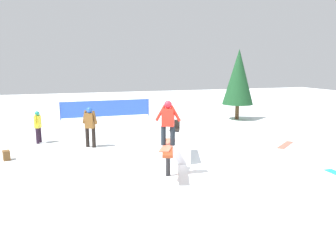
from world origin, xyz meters
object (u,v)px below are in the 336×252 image
object	(u,v)px
main_rider_on_rail	(168,124)
bystander_yellow	(38,125)
pine_tree_far	(238,77)
backpack_on_snow	(6,155)
loose_snowboard_coral	(285,145)
folding_chair	(175,131)
bystander_brown	(90,125)
rail_feature	(168,151)

from	to	relation	value
main_rider_on_rail	bystander_yellow	world-z (taller)	main_rider_on_rail
bystander_yellow	pine_tree_far	xyz separation A→B (m)	(-2.79, 11.05, 1.77)
main_rider_on_rail	backpack_on_snow	xyz separation A→B (m)	(-3.29, -4.87, -1.42)
loose_snowboard_coral	backpack_on_snow	bearing A→B (deg)	-43.74
backpack_on_snow	pine_tree_far	xyz separation A→B (m)	(-5.13, 11.98, 2.37)
main_rider_on_rail	folding_chair	distance (m)	4.92
bystander_brown	loose_snowboard_coral	xyz separation A→B (m)	(2.16, 7.69, -0.90)
loose_snowboard_coral	bystander_brown	bearing A→B (deg)	-52.98
folding_chair	bystander_yellow	bearing A→B (deg)	-169.73
rail_feature	backpack_on_snow	xyz separation A→B (m)	(-3.29, -4.87, -0.59)
backpack_on_snow	rail_feature	bearing A→B (deg)	40.70
pine_tree_far	main_rider_on_rail	bearing A→B (deg)	-40.19
folding_chair	rail_feature	bearing A→B (deg)	-89.40
backpack_on_snow	pine_tree_far	world-z (taller)	pine_tree_far
folding_chair	pine_tree_far	world-z (taller)	pine_tree_far
bystander_brown	folding_chair	distance (m)	3.69
main_rider_on_rail	loose_snowboard_coral	xyz separation A→B (m)	(-2.08, 5.78, -1.58)
bystander_yellow	pine_tree_far	size ratio (longest dim) A/B	0.33
bystander_yellow	backpack_on_snow	xyz separation A→B (m)	(2.34, -0.93, -0.60)
main_rider_on_rail	bystander_brown	bearing A→B (deg)	-128.54
bystander_brown	loose_snowboard_coral	bearing A→B (deg)	-161.38
main_rider_on_rail	bystander_brown	distance (m)	4.70
rail_feature	bystander_yellow	world-z (taller)	bystander_yellow
backpack_on_snow	folding_chair	bearing A→B (deg)	84.63
rail_feature	bystander_brown	xyz separation A→B (m)	(-4.24, -1.91, 0.15)
loose_snowboard_coral	backpack_on_snow	distance (m)	10.72
loose_snowboard_coral	pine_tree_far	world-z (taller)	pine_tree_far
bystander_yellow	pine_tree_far	bearing A→B (deg)	-54.14
folding_chair	bystander_brown	bearing A→B (deg)	-154.79
bystander_yellow	folding_chair	distance (m)	5.82
bystander_yellow	folding_chair	size ratio (longest dim) A/B	1.56
main_rider_on_rail	rail_feature	bearing A→B (deg)	0.00
loose_snowboard_coral	pine_tree_far	distance (m)	6.95
bystander_brown	main_rider_on_rail	bearing A→B (deg)	148.55
pine_tree_far	rail_feature	bearing A→B (deg)	-40.19
main_rider_on_rail	loose_snowboard_coral	world-z (taller)	main_rider_on_rail
main_rider_on_rail	bystander_brown	size ratio (longest dim) A/B	0.88
rail_feature	main_rider_on_rail	xyz separation A→B (m)	(0.00, 0.00, 0.83)
folding_chair	loose_snowboard_coral	bearing A→B (deg)	-8.37
loose_snowboard_coral	pine_tree_far	size ratio (longest dim) A/B	0.35
bystander_brown	pine_tree_far	xyz separation A→B (m)	(-4.17, 9.02, 1.62)
main_rider_on_rail	backpack_on_snow	distance (m)	6.05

